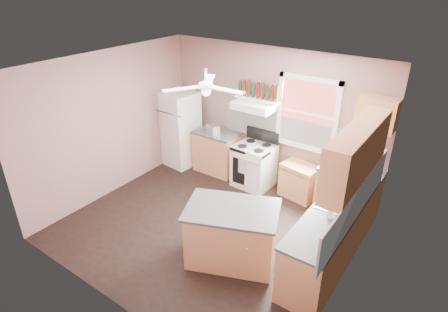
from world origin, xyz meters
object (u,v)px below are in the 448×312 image
Objects in this scene: island at (232,235)px; cart at (299,181)px; toaster at (213,129)px; stove at (254,166)px; refrigerator at (180,129)px.

cart is at bearing 65.68° from island.
toaster reaches higher than stove.
cart is at bearing 23.72° from toaster.
refrigerator is 3.34m from island.
refrigerator is 5.82× the size of toaster.
toaster is 1.13m from stove.
island is (2.69, -1.94, -0.39)m from refrigerator.
cart is (0.94, 0.13, -0.10)m from stove.
refrigerator reaches higher than stove.
refrigerator reaches higher than cart.
stove is 0.69× the size of island.
cart is 0.54× the size of island.
island is at bearing -82.14° from cart.
refrigerator is at bearing 121.73° from island.
refrigerator is 1.90× the size of stove.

